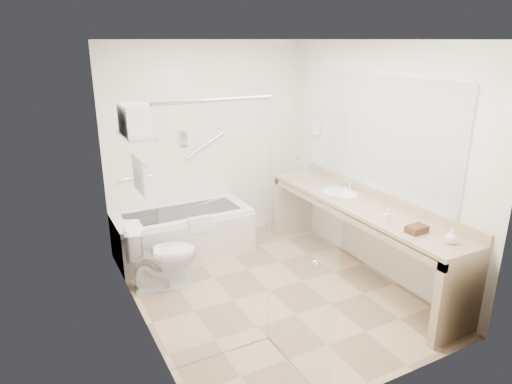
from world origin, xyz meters
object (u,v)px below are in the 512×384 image
bathtub (184,233)px  toilet (162,255)px  vanity_counter (359,221)px  water_bottle_left (309,175)px  amenity_basket (417,229)px

bathtub → toilet: (-0.45, -0.63, 0.08)m
bathtub → vanity_counter: (1.52, -1.39, 0.36)m
vanity_counter → water_bottle_left: (-0.08, 0.87, 0.31)m
bathtub → water_bottle_left: 1.67m
toilet → water_bottle_left: size_ratio=3.33×
bathtub → toilet: toilet is taller
water_bottle_left → amenity_basket: bearing=-89.5°
bathtub → vanity_counter: 2.09m
toilet → amenity_basket: bearing=-117.7°
water_bottle_left → toilet: bearing=-176.8°
vanity_counter → water_bottle_left: 0.93m
bathtub → vanity_counter: vanity_counter is taller
amenity_basket → water_bottle_left: bearing=90.5°
water_bottle_left → vanity_counter: bearing=-84.6°
amenity_basket → water_bottle_left: water_bottle_left is taller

